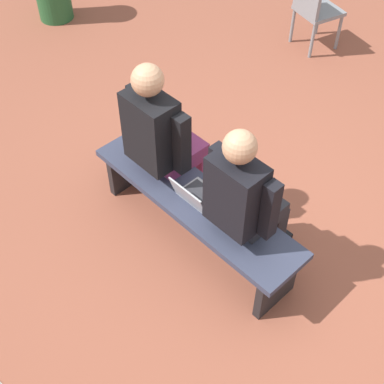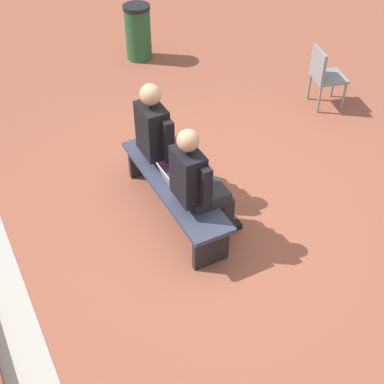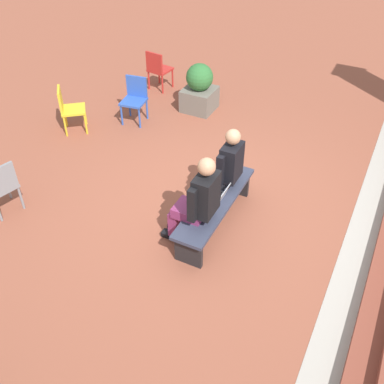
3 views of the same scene
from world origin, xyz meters
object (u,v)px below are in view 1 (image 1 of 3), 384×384
person_adult (164,136)px  bench (195,206)px  plastic_chair_near_bench_right (314,7)px  person_student (246,198)px  laptop (197,196)px

person_adult → bench: bearing=170.2°
bench → plastic_chair_near_bench_right: (1.09, -2.79, 0.13)m
person_student → plastic_chair_near_bench_right: bearing=-61.3°
bench → laptop: laptop is taller
bench → person_adult: bearing=-9.8°
bench → person_adult: size_ratio=1.30×
person_student → person_adult: person_adult is taller
laptop → plastic_chair_near_bench_right: plastic_chair_near_bench_right is taller
person_student → laptop: size_ratio=4.18×
laptop → person_student: bearing=-168.0°
person_adult → laptop: 0.50m
laptop → plastic_chair_near_bench_right: size_ratio=0.38×
person_student → person_adult: (0.81, -0.00, 0.02)m
bench → person_adult: (0.40, -0.07, 0.38)m
laptop → plastic_chair_near_bench_right: 3.02m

